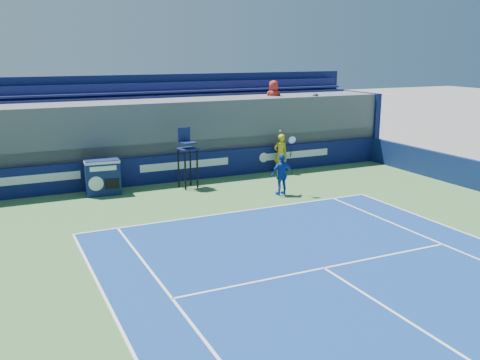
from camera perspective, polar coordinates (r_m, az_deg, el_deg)
name	(u,v)px	position (r m, az deg, el deg)	size (l,w,h in m)	color
ball_person	(280,154)	(24.52, 4.34, 2.82)	(0.66, 0.43, 1.81)	gold
back_hoarding	(185,167)	(23.23, -5.90, 1.38)	(20.40, 0.21, 1.20)	#0D1349
match_clock	(102,176)	(21.47, -14.46, 0.40)	(1.36, 0.81, 1.40)	#0E1B48
umpire_chair	(187,151)	(21.80, -5.66, 3.07)	(0.81, 0.81, 2.48)	black
tennis_player	(282,175)	(20.77, 4.50, 0.59)	(0.96, 0.42, 2.57)	#143CA7
stadium_seating	(169,132)	(24.93, -7.54, 5.05)	(21.00, 4.05, 4.40)	#525257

